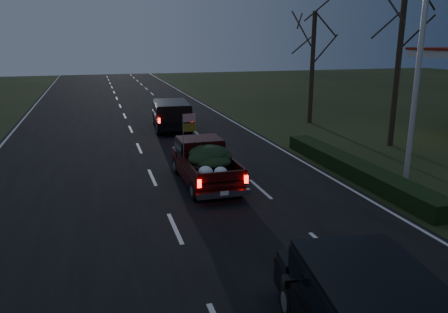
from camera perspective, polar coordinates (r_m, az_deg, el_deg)
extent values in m
plane|color=black|center=(12.86, -6.43, -9.35)|extent=(120.00, 120.00, 0.00)
cube|color=black|center=(12.86, -6.43, -9.31)|extent=(14.00, 120.00, 0.02)
cube|color=black|center=(18.22, 16.61, -1.50)|extent=(1.00, 10.00, 0.60)
cylinder|color=silver|center=(17.76, 24.12, 11.22)|extent=(0.20, 0.20, 9.00)
cylinder|color=black|center=(23.54, 21.82, 11.46)|extent=(0.28, 0.28, 8.50)
cylinder|color=black|center=(28.94, 11.44, 11.20)|extent=(0.28, 0.28, 7.00)
cube|color=#360807|center=(16.48, -2.52, -1.76)|extent=(1.78, 4.43, 0.49)
cube|color=#360807|center=(17.05, -3.20, 1.12)|extent=(1.64, 1.42, 0.80)
cube|color=black|center=(17.03, -3.21, 1.41)|extent=(1.73, 1.33, 0.49)
cube|color=#360807|center=(15.34, -1.47, -2.00)|extent=(1.64, 2.48, 0.05)
ellipsoid|color=black|center=(15.65, -1.75, -0.14)|extent=(1.42, 1.60, 0.53)
cylinder|color=gray|center=(15.99, -5.34, 2.41)|extent=(0.02, 0.02, 1.77)
cube|color=red|center=(15.89, -4.55, 5.05)|extent=(0.46, 0.02, 0.30)
cube|color=gold|center=(15.96, -4.53, 3.80)|extent=(0.46, 0.02, 0.30)
cube|color=black|center=(26.64, -6.86, 4.85)|extent=(2.36, 4.97, 0.60)
cube|color=black|center=(26.28, -6.85, 6.22)|extent=(2.15, 3.65, 0.81)
cube|color=black|center=(26.27, -6.86, 6.40)|extent=(2.24, 3.56, 0.48)
cube|color=black|center=(7.45, 20.05, -18.35)|extent=(2.37, 3.74, 0.80)
cube|color=black|center=(7.41, 20.10, -17.83)|extent=(2.45, 3.66, 0.48)
cube|color=black|center=(8.04, 8.12, -15.84)|extent=(0.13, 0.23, 0.16)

